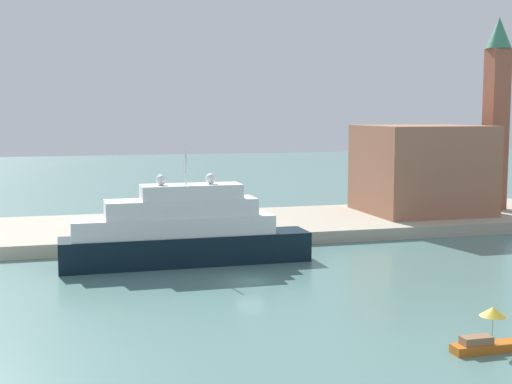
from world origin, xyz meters
TOP-DOWN VIEW (x-y plane):
  - ground at (0.00, 0.00)m, footprint 400.00×400.00m
  - quay_dock at (0.00, 27.20)m, footprint 110.00×22.39m
  - large_yacht at (-4.68, 9.23)m, footprint 25.91×4.74m
  - small_motorboat at (10.06, -22.96)m, footprint 4.72×1.77m
  - harbor_building at (32.83, 27.92)m, footprint 16.12×15.19m
  - bell_tower at (44.98, 28.40)m, footprint 3.67×3.67m
  - parked_car at (-12.65, 24.49)m, footprint 4.30×1.78m
  - person_figure at (-8.46, 23.13)m, footprint 0.36×0.36m
  - mooring_bollard at (-0.78, 16.84)m, footprint 0.38×0.38m

SIDE VIEW (x-z plane):
  - ground at x=0.00m, z-range 0.00..0.00m
  - quay_dock at x=0.00m, z-range 0.00..1.49m
  - small_motorboat at x=10.06m, z-range -0.37..2.63m
  - mooring_bollard at x=-0.78m, z-range 1.49..2.37m
  - parked_car at x=-12.65m, z-range 1.40..2.75m
  - person_figure at x=-8.46m, z-range 1.43..3.11m
  - large_yacht at x=-4.68m, z-range -2.69..9.35m
  - harbor_building at x=32.83m, z-range 1.49..13.88m
  - bell_tower at x=44.98m, z-range 2.67..30.59m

